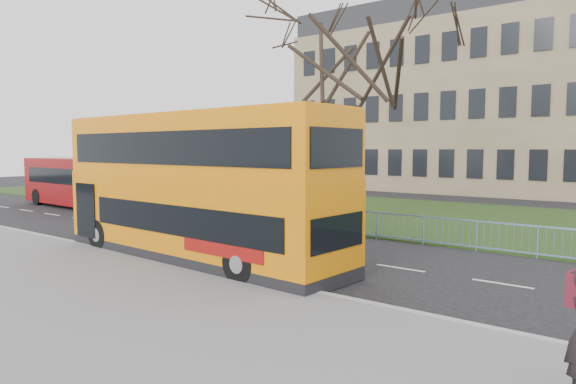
% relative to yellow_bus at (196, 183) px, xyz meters
% --- Properties ---
extents(ground, '(120.00, 120.00, 0.00)m').
position_rel_yellow_bus_xyz_m(ground, '(2.83, 0.51, -2.53)').
color(ground, black).
rests_on(ground, ground).
extents(pavement, '(80.00, 10.50, 0.12)m').
position_rel_yellow_bus_xyz_m(pavement, '(2.83, -6.24, -2.47)').
color(pavement, slate).
rests_on(pavement, ground).
extents(kerb, '(80.00, 0.20, 0.14)m').
position_rel_yellow_bus_xyz_m(kerb, '(2.83, -1.04, -2.46)').
color(kerb, '#97989A').
rests_on(kerb, ground).
extents(grass_verge, '(80.00, 15.40, 0.08)m').
position_rel_yellow_bus_xyz_m(grass_verge, '(2.83, 14.81, -2.49)').
color(grass_verge, '#1C3513').
rests_on(grass_verge, ground).
extents(guard_railing, '(40.00, 0.12, 1.10)m').
position_rel_yellow_bus_xyz_m(guard_railing, '(2.83, 7.11, -1.98)').
color(guard_railing, '#6A89BD').
rests_on(guard_railing, ground).
extents(bare_tree, '(9.42, 9.42, 13.45)m').
position_rel_yellow_bus_xyz_m(bare_tree, '(-0.17, 10.51, 4.28)').
color(bare_tree, black).
rests_on(bare_tree, grass_verge).
extents(civic_building, '(30.00, 15.00, 14.00)m').
position_rel_yellow_bus_xyz_m(civic_building, '(-2.17, 35.51, 4.47)').
color(civic_building, '#77694B').
rests_on(civic_building, ground).
extents(yellow_bus, '(11.35, 3.21, 4.71)m').
position_rel_yellow_bus_xyz_m(yellow_bus, '(0.00, 0.00, 0.00)').
color(yellow_bus, orange).
rests_on(yellow_bus, ground).
extents(red_bus, '(11.63, 3.15, 3.04)m').
position_rel_yellow_bus_xyz_m(red_bus, '(-16.37, 5.90, -0.91)').
color(red_bus, maroon).
rests_on(red_bus, ground).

